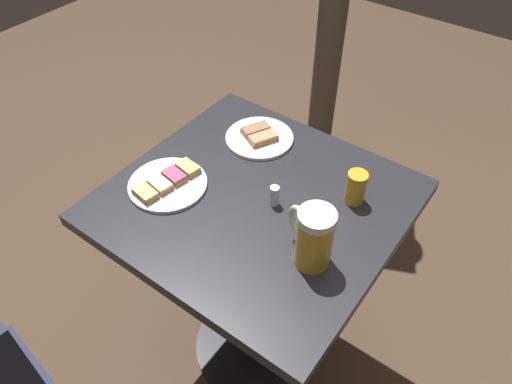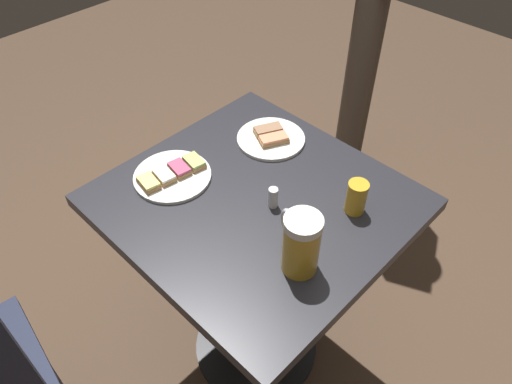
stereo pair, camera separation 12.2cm
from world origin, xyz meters
The scene contains 7 objects.
ground_plane centered at (0.00, 0.00, 0.00)m, with size 6.00×6.00×0.00m, color #4C3828.
cafe_table centered at (0.00, 0.00, 0.59)m, with size 0.72×0.68×0.77m.
plate_near centered at (-0.21, -0.10, 0.78)m, with size 0.21×0.21×0.03m.
plate_far centered at (-0.13, 0.20, 0.78)m, with size 0.20×0.20×0.03m.
beer_mug centered at (0.22, -0.09, 0.85)m, with size 0.13×0.09×0.16m.
beer_glass_small centered at (0.21, 0.14, 0.82)m, with size 0.05×0.05×0.09m, color gold.
salt_shaker centered at (0.05, 0.01, 0.80)m, with size 0.02×0.02×0.06m, color silver.
Camera 1 is at (0.52, -0.70, 1.65)m, focal length 33.74 mm.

